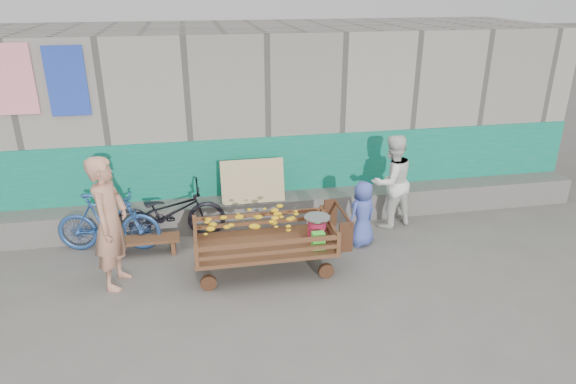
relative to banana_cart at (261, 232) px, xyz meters
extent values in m
plane|color=#5F5B56|center=(-0.24, -0.84, -0.60)|extent=(80.00, 80.00, 0.00)
cube|color=gray|center=(-0.24, 3.26, 0.90)|extent=(12.00, 3.00, 3.00)
cube|color=#067A66|center=(-0.24, 1.75, 0.10)|extent=(12.00, 0.03, 1.40)
cube|color=#5A5753|center=(-0.24, 1.51, -0.37)|extent=(12.00, 0.50, 0.45)
cube|color=#CDB879|center=(0.06, 1.38, 0.20)|extent=(1.00, 0.19, 0.68)
cube|color=pink|center=(-3.24, 1.72, 1.85)|extent=(0.55, 0.03, 1.00)
cube|color=#2543B7|center=(-2.54, 1.72, 1.80)|extent=(0.55, 0.03, 1.00)
cube|color=brown|center=(0.04, 0.00, -0.20)|extent=(1.89, 0.95, 0.05)
cylinder|color=#362212|center=(-0.75, -0.34, -0.49)|extent=(0.21, 0.06, 0.21)
cube|color=brown|center=(-0.88, -0.44, -0.03)|extent=(0.05, 0.05, 0.29)
cylinder|color=#362212|center=(-0.75, 0.35, -0.49)|extent=(0.21, 0.06, 0.21)
cube|color=brown|center=(-0.88, 0.44, -0.03)|extent=(0.05, 0.05, 0.29)
cylinder|color=#362212|center=(0.82, -0.34, -0.49)|extent=(0.21, 0.06, 0.21)
cube|color=brown|center=(0.95, -0.44, -0.03)|extent=(0.05, 0.05, 0.29)
cylinder|color=#362212|center=(0.82, 0.35, -0.49)|extent=(0.21, 0.06, 0.21)
cube|color=brown|center=(0.95, 0.44, -0.03)|extent=(0.05, 0.05, 0.29)
cube|color=brown|center=(0.04, -0.44, -0.07)|extent=(1.83, 0.04, 0.05)
cube|color=brown|center=(0.04, -0.44, 0.05)|extent=(1.83, 0.04, 0.05)
cube|color=brown|center=(0.04, 0.44, -0.07)|extent=(1.83, 0.04, 0.05)
cube|color=brown|center=(0.04, 0.44, 0.05)|extent=(1.83, 0.04, 0.05)
cube|color=brown|center=(-0.88, 0.00, -0.07)|extent=(0.04, 0.88, 0.05)
cube|color=brown|center=(-0.88, 0.00, 0.05)|extent=(0.04, 0.88, 0.05)
cube|color=brown|center=(0.95, 0.00, -0.07)|extent=(0.04, 0.88, 0.05)
cube|color=brown|center=(0.95, 0.00, 0.05)|extent=(0.04, 0.88, 0.05)
cylinder|color=#362212|center=(1.14, 0.00, 0.19)|extent=(0.04, 0.84, 0.04)
cube|color=#362212|center=(1.07, 0.39, 0.01)|extent=(0.19, 0.04, 0.42)
cube|color=#362212|center=(1.07, -0.39, 0.01)|extent=(0.19, 0.04, 0.42)
ellipsoid|color=yellow|center=(-0.07, 0.00, 0.05)|extent=(1.37, 0.74, 0.46)
cylinder|color=#C6234C|center=(0.77, 0.00, -0.04)|extent=(0.25, 0.25, 0.27)
cylinder|color=silver|center=(0.77, 0.00, 0.11)|extent=(0.03, 0.03, 0.06)
cylinder|color=silver|center=(0.77, 0.00, 0.15)|extent=(0.36, 0.36, 0.02)
cube|color=#46E437|center=(0.72, -0.29, -0.05)|extent=(0.17, 0.13, 0.23)
cube|color=brown|center=(-1.61, 0.81, -0.37)|extent=(1.00, 0.30, 0.04)
cube|color=brown|center=(-2.01, 0.81, -0.50)|extent=(0.06, 0.28, 0.20)
cube|color=brown|center=(-1.22, 0.81, -0.50)|extent=(0.06, 0.28, 0.20)
imported|color=tan|center=(-1.93, 0.04, 0.29)|extent=(0.58, 0.74, 1.78)
imported|color=white|center=(2.25, 1.04, 0.17)|extent=(0.88, 0.78, 1.53)
imported|color=#4659B7|center=(1.60, 0.49, -0.09)|extent=(0.59, 0.51, 1.02)
imported|color=black|center=(-1.26, 1.20, -0.15)|extent=(1.73, 0.66, 0.90)
imported|color=#2A5297|center=(-2.13, 1.01, -0.14)|extent=(1.57, 0.67, 0.91)
camera|label=1|loc=(-0.82, -6.14, 3.14)|focal=32.00mm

